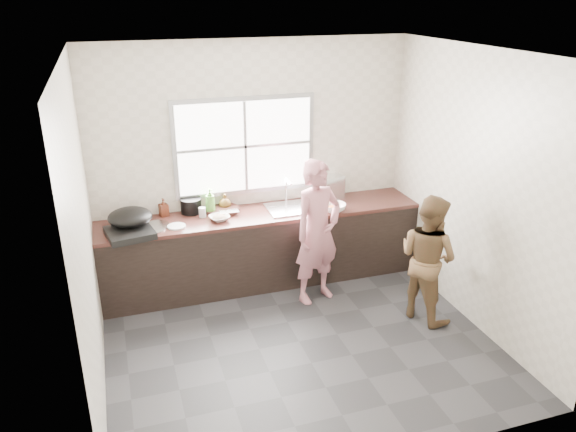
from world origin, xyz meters
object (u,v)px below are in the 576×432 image
object	(u,v)px
bowl_held	(312,206)
plate_food	(177,226)
cutting_board	(222,210)
burner	(130,233)
pot_lid_right	(156,225)
black_pot	(191,206)
bottle_brown_short	(225,202)
bottle_green	(210,201)
bowl_mince	(219,218)
bowl_crabs	(334,208)
person_side	(428,258)
woman	(317,237)
wok	(130,217)
bottle_brown_tall	(164,208)
pot_lid_left	(154,229)
glass_jar	(202,212)
dish_rack	(327,187)

from	to	relation	value
bowl_held	plate_food	world-z (taller)	bowl_held
cutting_board	burner	world-z (taller)	burner
pot_lid_right	black_pot	bearing A→B (deg)	32.79
black_pot	bottle_brown_short	bearing A→B (deg)	0.00
bottle_green	bowl_mince	bearing A→B (deg)	-76.91
black_pot	pot_lid_right	bearing A→B (deg)	-147.21
plate_food	burner	distance (m)	0.48
bowl_crabs	plate_food	xyz separation A→B (m)	(-1.74, 0.08, -0.03)
person_side	bowl_mince	bearing A→B (deg)	37.37
black_pot	bottle_green	world-z (taller)	bottle_green
bowl_held	bowl_crabs	bearing A→B (deg)	-33.58
bottle_brown_short	bowl_mince	bearing A→B (deg)	-112.44
woman	black_pot	xyz separation A→B (m)	(-1.20, 0.78, 0.21)
bowl_held	pot_lid_right	xyz separation A→B (m)	(-1.73, 0.03, -0.02)
bowl_mince	wok	bearing A→B (deg)	178.45
bowl_mince	wok	size ratio (longest dim) A/B	0.47
person_side	bottle_green	world-z (taller)	person_side
bottle_brown_tall	pot_lid_left	size ratio (longest dim) A/B	0.75
cutting_board	bowl_held	xyz separation A→B (m)	(0.98, -0.24, 0.01)
cutting_board	glass_jar	size ratio (longest dim) A/B	3.49
bowl_mince	wok	world-z (taller)	wok
person_side	plate_food	distance (m)	2.60
bowl_crabs	pot_lid_right	distance (m)	1.95
person_side	pot_lid_right	world-z (taller)	person_side
glass_jar	pot_lid_left	size ratio (longest dim) A/B	0.45
bowl_mince	dish_rack	world-z (taller)	dish_rack
bottle_green	wok	size ratio (longest dim) A/B	0.65
pot_lid_right	bowl_held	bearing A→B (deg)	-1.16
cutting_board	black_pot	bearing A→B (deg)	169.15
bottle_brown_tall	plate_food	bearing A→B (deg)	-76.26
plate_food	bowl_held	bearing A→B (deg)	2.11
person_side	cutting_board	world-z (taller)	person_side
bowl_mince	bottle_brown_short	distance (m)	0.34
bowl_held	bowl_mince	bearing A→B (deg)	-179.28
dish_rack	pot_lid_left	xyz separation A→B (m)	(-2.06, -0.36, -0.13)
plate_food	dish_rack	size ratio (longest dim) A/B	0.54
wok	pot_lid_right	xyz separation A→B (m)	(0.25, 0.02, -0.14)
bottle_green	wok	world-z (taller)	bottle_green
bowl_crabs	bottle_brown_tall	xyz separation A→B (m)	(-1.83, 0.44, 0.06)
black_pot	burner	size ratio (longest dim) A/B	0.52
cutting_board	wok	distance (m)	1.03
black_pot	bottle_brown_tall	world-z (taller)	bottle_brown_tall
woman	burner	world-z (taller)	woman
pot_lid_left	plate_food	bearing A→B (deg)	-0.18
pot_lid_right	burner	bearing A→B (deg)	-147.69
bowl_crabs	plate_food	bearing A→B (deg)	177.25
dish_rack	person_side	bearing A→B (deg)	-83.35
burner	glass_jar	bearing A→B (deg)	19.41
bowl_crabs	black_pot	xyz separation A→B (m)	(-1.53, 0.44, 0.05)
bottle_brown_tall	pot_lid_right	world-z (taller)	bottle_brown_tall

